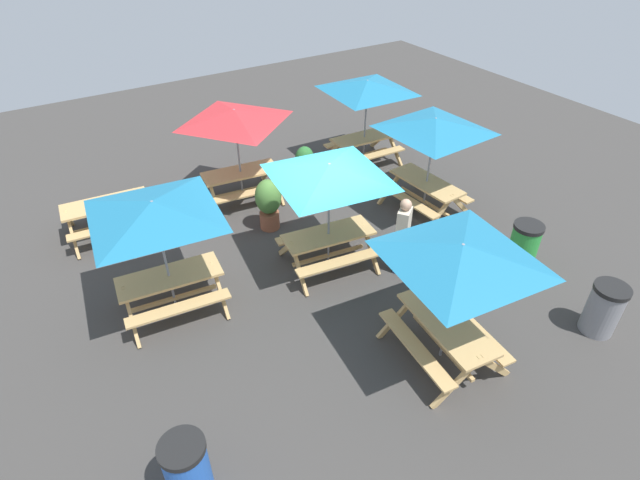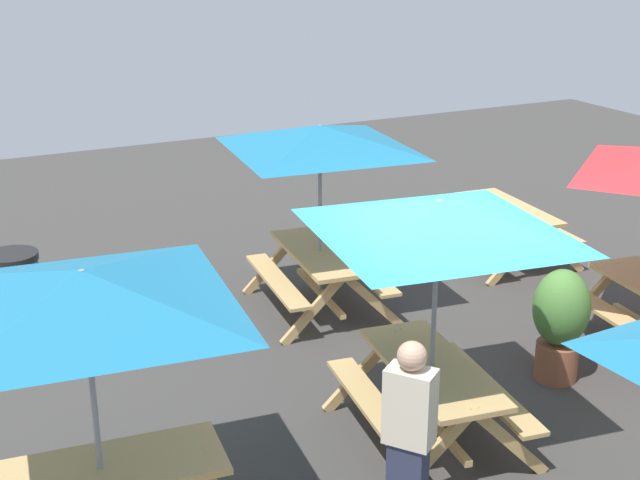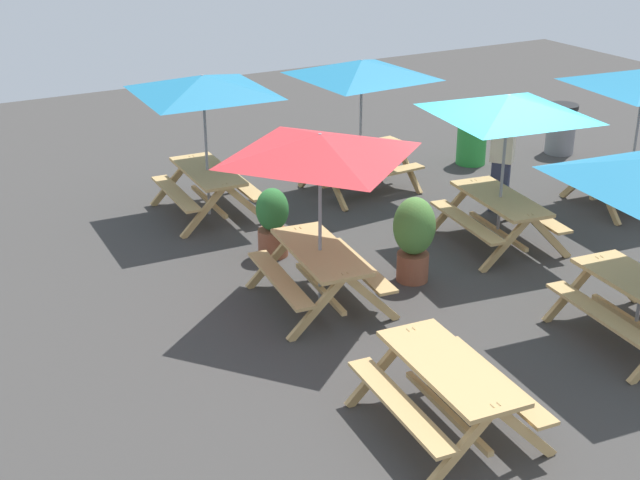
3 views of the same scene
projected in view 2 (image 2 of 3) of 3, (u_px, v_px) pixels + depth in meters
name	position (u px, v px, depth m)	size (l,w,h in m)	color
ground_plane	(448.00, 429.00, 8.35)	(24.96, 24.96, 0.00)	#3D3A38
picnic_table_1	(320.00, 151.00, 10.30)	(2.81, 2.81, 2.34)	tan
picnic_table_2	(438.00, 235.00, 7.53)	(2.80, 2.80, 2.34)	tan
picnic_table_3	(507.00, 221.00, 12.42)	(1.91, 1.66, 0.81)	tan
picnic_table_6	(85.00, 313.00, 6.02)	(2.81, 2.81, 2.34)	tan
trash_bin_blue	(16.00, 293.00, 10.16)	(0.59, 0.59, 0.98)	blue
potted_plant_1	(560.00, 320.00, 9.07)	(0.58, 0.58, 1.21)	#935138
person_standing	(409.00, 438.00, 6.58)	(0.42, 0.39, 1.67)	#2D334C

